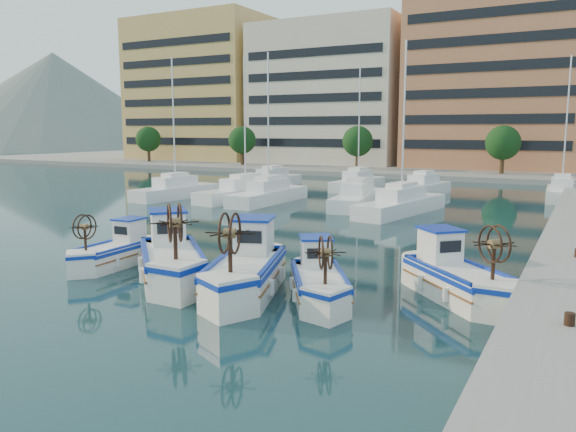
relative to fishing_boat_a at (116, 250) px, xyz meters
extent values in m
plane|color=#1B4347|center=(4.20, -0.85, -0.67)|extent=(300.00, 300.00, 0.00)
cube|color=gray|center=(4.20, 66.15, -0.37)|extent=(180.00, 40.00, 0.60)
cube|color=tan|center=(-43.80, 64.15, 11.93)|extent=(24.00, 14.00, 24.00)
cube|color=black|center=(-43.80, 57.15, 11.93)|extent=(22.08, 0.12, 21.60)
cube|color=beige|center=(-18.80, 64.15, 10.43)|extent=(23.00, 14.00, 21.00)
cube|color=black|center=(-18.80, 57.15, 10.43)|extent=(21.16, 0.12, 18.90)
cube|color=#C2734B|center=(5.20, 64.15, 12.43)|extent=(22.00, 14.00, 25.00)
cube|color=black|center=(5.20, 57.15, 12.43)|extent=(20.24, 0.12, 22.50)
cylinder|color=#3F2B19|center=(-45.80, 52.65, 0.83)|extent=(0.50, 0.50, 3.00)
sphere|color=#174117|center=(-45.80, 52.65, 3.53)|extent=(4.00, 4.00, 4.00)
cylinder|color=#3F2B19|center=(-27.80, 52.65, 0.83)|extent=(0.50, 0.50, 3.00)
sphere|color=#174117|center=(-27.80, 52.65, 3.53)|extent=(4.00, 4.00, 4.00)
cylinder|color=#3F2B19|center=(-9.80, 52.65, 0.83)|extent=(0.50, 0.50, 3.00)
sphere|color=#174117|center=(-9.80, 52.65, 3.53)|extent=(4.00, 4.00, 4.00)
cylinder|color=#3F2B19|center=(8.20, 52.65, 0.83)|extent=(0.50, 0.50, 3.00)
sphere|color=#174117|center=(8.20, 52.65, 3.53)|extent=(4.00, 4.00, 4.00)
cone|color=slate|center=(-135.80, 109.15, -0.67)|extent=(180.00, 180.00, 60.00)
cube|color=white|center=(-13.06, 19.67, -0.17)|extent=(3.07, 8.55, 1.00)
cylinder|color=silver|center=(-13.06, 19.67, 5.33)|extent=(0.12, 0.12, 11.00)
cube|color=white|center=(-7.34, 21.56, -0.17)|extent=(3.67, 10.27, 1.00)
cylinder|color=silver|center=(-7.34, 21.56, 5.33)|extent=(0.12, 0.12, 11.00)
cube|color=white|center=(-4.74, 20.86, -0.17)|extent=(2.21, 9.27, 1.00)
cylinder|color=silver|center=(-4.74, 20.86, 5.33)|extent=(0.12, 0.12, 11.00)
cube|color=white|center=(2.20, 22.15, -0.17)|extent=(3.48, 9.47, 1.00)
cube|color=white|center=(6.18, 20.12, -0.17)|extent=(3.79, 10.00, 1.00)
cylinder|color=silver|center=(6.18, 20.12, 5.33)|extent=(0.12, 0.12, 11.00)
cube|color=white|center=(-10.84, 32.04, -0.17)|extent=(2.49, 8.27, 1.00)
cube|color=white|center=(-2.15, 33.39, -0.17)|extent=(2.62, 8.46, 1.00)
cylinder|color=silver|center=(-2.15, 33.39, 5.33)|extent=(0.12, 0.12, 11.00)
cube|color=white|center=(4.53, 31.92, -0.17)|extent=(3.37, 7.35, 1.00)
cube|color=white|center=(15.41, 33.56, -0.17)|extent=(2.53, 7.37, 1.00)
cylinder|color=silver|center=(15.41, 33.56, 5.33)|extent=(0.12, 0.12, 11.00)
cube|color=white|center=(0.01, -0.12, -0.22)|extent=(1.70, 3.65, 0.90)
cube|color=#0C2AA2|center=(0.01, -0.12, 0.12)|extent=(1.75, 3.76, 0.14)
cube|color=#1878BC|center=(0.01, -0.12, 0.07)|extent=(1.35, 3.28, 0.05)
cube|color=white|center=(-0.04, 0.90, 0.70)|extent=(0.99, 1.15, 0.94)
cube|color=#0C2AA2|center=(-0.04, 0.90, 1.21)|extent=(1.12, 1.29, 0.07)
cylinder|color=#331E14|center=(0.08, -1.65, 0.72)|extent=(0.10, 0.10, 0.99)
cylinder|color=brown|center=(0.08, -1.65, 1.25)|extent=(0.28, 0.25, 0.24)
torus|color=#331E14|center=(-0.05, -1.66, 1.25)|extent=(0.11, 1.00, 1.00)
torus|color=#331E14|center=(0.21, -1.65, 1.25)|extent=(0.11, 1.00, 1.00)
cube|color=white|center=(3.72, -0.85, -0.06)|extent=(4.85, 4.89, 1.21)
cube|color=#0C2AA2|center=(3.72, -0.85, 0.40)|extent=(5.00, 5.04, 0.18)
cube|color=#1878BC|center=(3.72, -0.85, 0.32)|extent=(4.19, 4.23, 0.07)
cube|color=white|center=(2.75, 0.14, 1.17)|extent=(1.95, 1.95, 1.26)
cube|color=#0C2AA2|center=(2.75, 0.14, 1.86)|extent=(2.19, 2.19, 0.09)
cylinder|color=#331E14|center=(5.16, -2.32, 1.21)|extent=(0.14, 0.14, 1.33)
cylinder|color=brown|center=(5.16, -2.32, 1.92)|extent=(0.49, 0.49, 0.32)
torus|color=#331E14|center=(5.04, -2.44, 1.92)|extent=(1.00, 1.02, 1.34)
torus|color=#331E14|center=(5.29, -2.20, 1.92)|extent=(1.00, 1.02, 1.34)
cube|color=white|center=(7.05, -0.89, -0.08)|extent=(3.45, 5.11, 1.18)
cube|color=#0C2AA2|center=(7.05, -0.89, 0.37)|extent=(3.56, 5.27, 0.18)
cube|color=#1878BC|center=(7.05, -0.89, 0.30)|extent=(2.88, 4.52, 0.07)
cube|color=white|center=(6.61, 0.38, 1.13)|extent=(1.64, 1.78, 1.23)
cube|color=#0C2AA2|center=(6.61, 0.38, 1.80)|extent=(1.86, 2.00, 0.09)
cylinder|color=#331E14|center=(7.72, -2.79, 1.16)|extent=(0.13, 0.13, 1.30)
cylinder|color=brown|center=(7.72, -2.79, 1.86)|extent=(0.44, 0.41, 0.31)
torus|color=#331E14|center=(7.56, -2.85, 1.86)|extent=(0.51, 1.27, 1.31)
torus|color=#331E14|center=(7.87, -2.74, 1.86)|extent=(0.51, 1.27, 1.31)
cube|color=white|center=(9.66, -0.43, -0.20)|extent=(3.35, 4.04, 0.94)
cube|color=#0C2AA2|center=(9.66, -0.43, 0.16)|extent=(3.45, 4.16, 0.14)
cube|color=#1878BC|center=(9.66, -0.43, 0.10)|extent=(2.85, 3.53, 0.05)
cube|color=white|center=(9.09, 0.49, 0.76)|extent=(1.45, 1.51, 0.98)
cube|color=#0C2AA2|center=(9.09, 0.49, 1.30)|extent=(1.63, 1.69, 0.07)
cylinder|color=#331E14|center=(10.50, -1.79, 0.79)|extent=(0.11, 0.11, 1.04)
cylinder|color=brown|center=(10.50, -1.79, 1.35)|extent=(0.38, 0.36, 0.25)
torus|color=#331E14|center=(10.39, -1.86, 1.35)|extent=(0.60, 0.92, 1.05)
torus|color=#331E14|center=(10.62, -1.72, 1.35)|extent=(0.60, 0.92, 1.05)
cube|color=white|center=(13.71, 1.98, -0.14)|extent=(4.25, 4.29, 1.06)
cube|color=#0C2AA2|center=(13.71, 1.98, 0.26)|extent=(4.38, 4.42, 0.16)
cube|color=#1878BC|center=(13.71, 1.98, 0.20)|extent=(3.67, 3.71, 0.06)
cube|color=white|center=(12.86, 2.84, 0.94)|extent=(1.71, 1.71, 1.11)
cube|color=#0C2AA2|center=(12.86, 2.84, 1.55)|extent=(1.92, 1.92, 0.08)
cylinder|color=#331E14|center=(14.97, 0.68, 0.97)|extent=(0.12, 0.12, 1.17)
cylinder|color=brown|center=(14.97, 0.68, 1.60)|extent=(0.43, 0.43, 0.28)
torus|color=#331E14|center=(14.87, 0.58, 1.60)|extent=(0.87, 0.89, 1.18)
torus|color=#331E14|center=(15.08, 0.79, 1.60)|extent=(0.87, 0.89, 1.18)
camera|label=1|loc=(17.38, -16.90, 5.01)|focal=35.00mm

